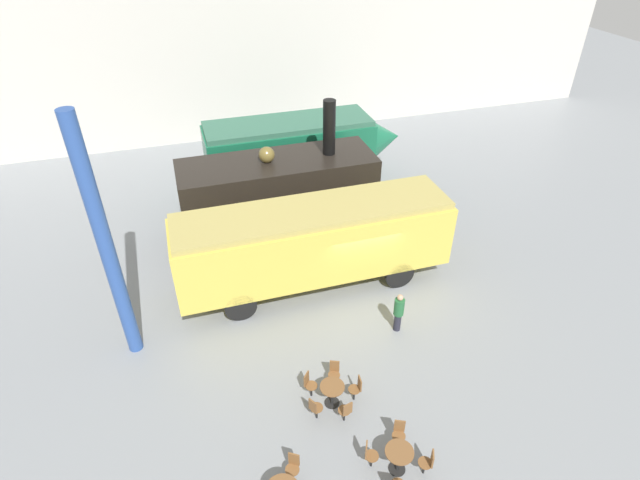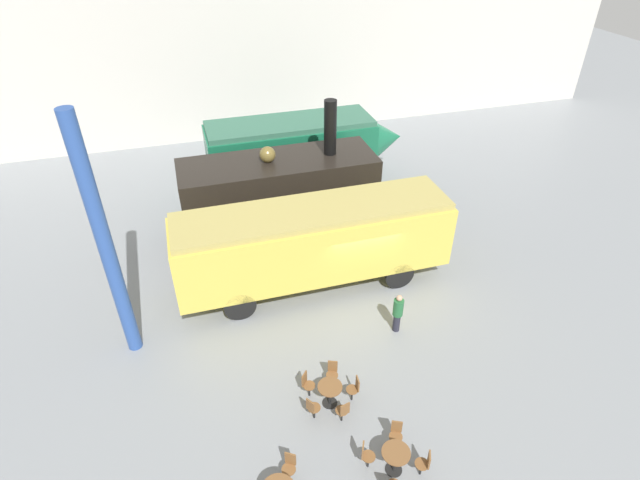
# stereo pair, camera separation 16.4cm
# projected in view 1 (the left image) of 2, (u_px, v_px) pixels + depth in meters

# --- Properties ---
(ground_plane) EXTENTS (80.00, 80.00, 0.00)m
(ground_plane) POSITION_uv_depth(u_px,v_px,m) (357.00, 284.00, 18.85)
(ground_plane) COLOR gray
(backdrop_wall) EXTENTS (44.00, 0.15, 9.00)m
(backdrop_wall) POSITION_uv_depth(u_px,v_px,m) (266.00, 57.00, 28.18)
(backdrop_wall) COLOR silver
(backdrop_wall) RESTS_ON ground_plane
(streamlined_locomotive) EXTENTS (9.68, 2.69, 3.44)m
(streamlined_locomotive) POSITION_uv_depth(u_px,v_px,m) (303.00, 147.00, 24.07)
(streamlined_locomotive) COLOR #196B47
(streamlined_locomotive) RESTS_ON ground_plane
(steam_locomotive) EXTENTS (8.01, 2.70, 5.56)m
(steam_locomotive) POSITION_uv_depth(u_px,v_px,m) (279.00, 188.00, 20.75)
(steam_locomotive) COLOR black
(steam_locomotive) RESTS_ON ground_plane
(passenger_coach_vintage) EXTENTS (9.85, 2.47, 3.27)m
(passenger_coach_vintage) POSITION_uv_depth(u_px,v_px,m) (314.00, 240.00, 17.80)
(passenger_coach_vintage) COLOR #E0C64C
(passenger_coach_vintage) RESTS_ON ground_plane
(cafe_table_near) EXTENTS (0.71, 0.71, 0.74)m
(cafe_table_near) POSITION_uv_depth(u_px,v_px,m) (332.00, 391.00, 14.15)
(cafe_table_near) COLOR black
(cafe_table_near) RESTS_ON ground_plane
(cafe_table_far) EXTENTS (0.73, 0.73, 0.78)m
(cafe_table_far) POSITION_uv_depth(u_px,v_px,m) (399.00, 456.00, 12.47)
(cafe_table_far) COLOR black
(cafe_table_far) RESTS_ON ground_plane
(cafe_chair_0) EXTENTS (0.40, 0.39, 0.87)m
(cafe_chair_0) POSITION_uv_depth(u_px,v_px,m) (315.00, 408.00, 13.72)
(cafe_chair_0) COLOR black
(cafe_chair_0) RESTS_ON ground_plane
(cafe_chair_1) EXTENTS (0.36, 0.38, 0.87)m
(cafe_chair_1) POSITION_uv_depth(u_px,v_px,m) (346.00, 410.00, 13.65)
(cafe_chair_1) COLOR black
(cafe_chair_1) RESTS_ON ground_plane
(cafe_chair_2) EXTENTS (0.37, 0.36, 0.87)m
(cafe_chair_2) POSITION_uv_depth(u_px,v_px,m) (357.00, 387.00, 14.29)
(cafe_chair_2) COLOR black
(cafe_chair_2) RESTS_ON ground_plane
(cafe_chair_3) EXTENTS (0.38, 0.40, 0.87)m
(cafe_chair_3) POSITION_uv_depth(u_px,v_px,m) (334.00, 372.00, 14.76)
(cafe_chair_3) COLOR black
(cafe_chair_3) RESTS_ON ground_plane
(cafe_chair_4) EXTENTS (0.41, 0.40, 0.87)m
(cafe_chair_4) POSITION_uv_depth(u_px,v_px,m) (309.00, 383.00, 14.41)
(cafe_chair_4) COLOR black
(cafe_chair_4) RESTS_ON ground_plane
(cafe_chair_7) EXTENTS (0.39, 0.40, 0.87)m
(cafe_chair_7) POSITION_uv_depth(u_px,v_px,m) (293.00, 465.00, 12.34)
(cafe_chair_7) COLOR black
(cafe_chair_7) RESTS_ON ground_plane
(cafe_chair_8) EXTENTS (0.40, 0.38, 0.87)m
(cafe_chair_8) POSITION_uv_depth(u_px,v_px,m) (428.00, 462.00, 12.42)
(cafe_chair_8) COLOR black
(cafe_chair_8) RESTS_ON ground_plane
(cafe_chair_9) EXTENTS (0.38, 0.40, 0.87)m
(cafe_chair_9) POSITION_uv_depth(u_px,v_px,m) (399.00, 432.00, 13.11)
(cafe_chair_9) COLOR black
(cafe_chair_9) RESTS_ON ground_plane
(cafe_chair_10) EXTENTS (0.40, 0.38, 0.87)m
(cafe_chair_10) POSITION_uv_depth(u_px,v_px,m) (369.00, 454.00, 12.59)
(cafe_chair_10) COLOR black
(cafe_chair_10) RESTS_ON ground_plane
(visitor_person) EXTENTS (0.34, 0.34, 1.52)m
(visitor_person) POSITION_uv_depth(u_px,v_px,m) (399.00, 311.00, 16.43)
(visitor_person) COLOR #262633
(visitor_person) RESTS_ON ground_plane
(support_pillar) EXTENTS (0.44, 0.44, 8.00)m
(support_pillar) POSITION_uv_depth(u_px,v_px,m) (106.00, 248.00, 13.93)
(support_pillar) COLOR #2D519E
(support_pillar) RESTS_ON ground_plane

